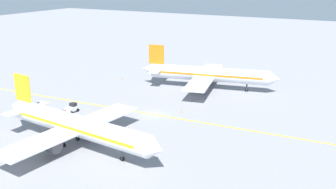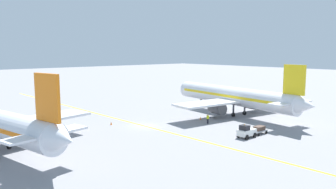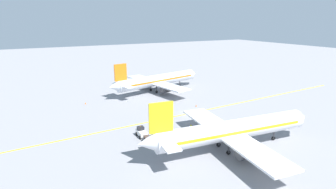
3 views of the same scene
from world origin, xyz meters
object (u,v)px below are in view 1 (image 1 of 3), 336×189
Objects in this scene: airplane_at_gate at (207,74)px; ground_crew_worker at (103,120)px; airplane_adjacent_stand at (76,126)px; baggage_tug_white at (72,108)px; baggage_cart_trailing at (61,113)px; traffic_cone_near_nose at (112,129)px; traffic_cone_mid_apron at (182,111)px; traffic_cone_by_wingtip at (122,79)px.

ground_crew_worker is at bearing -13.72° from airplane_at_gate.
airplane_adjacent_stand reaches higher than ground_crew_worker.
baggage_cart_trailing is (3.30, -0.04, -0.14)m from baggage_tug_white.
baggage_tug_white reaches higher than traffic_cone_near_nose.
traffic_cone_near_nose is (4.33, 13.42, -0.63)m from baggage_tug_white.
airplane_at_gate is at bearing 166.28° from ground_crew_worker.
traffic_cone_near_nose is 16.71m from traffic_cone_mid_apron.
traffic_cone_mid_apron is (-10.75, 20.63, -0.63)m from baggage_tug_white.
baggage_tug_white reaches higher than traffic_cone_mid_apron.
airplane_at_gate reaches higher than traffic_cone_near_nose.
airplane_at_gate is 38.41m from baggage_cart_trailing.
traffic_cone_mid_apron is 1.00× the size of traffic_cone_by_wingtip.
baggage_cart_trailing is at bearing -28.56° from airplane_at_gate.
airplane_adjacent_stand is 64.62× the size of traffic_cone_by_wingtip.
traffic_cone_mid_apron is (-13.51, 10.44, -0.63)m from ground_crew_worker.
airplane_at_gate is 64.23× the size of traffic_cone_by_wingtip.
baggage_cart_trailing is at bearing -0.74° from baggage_tug_white.
traffic_cone_by_wingtip is at bearing -167.92° from baggage_tug_white.
airplane_at_gate is at bearing 97.34° from traffic_cone_by_wingtip.
traffic_cone_near_nose and traffic_cone_mid_apron have the same top height.
baggage_cart_trailing is 25.00m from traffic_cone_mid_apron.
traffic_cone_mid_apron is at bearing 160.61° from airplane_adjacent_stand.
airplane_at_gate reaches higher than ground_crew_worker.
airplane_at_gate is 43.56m from airplane_adjacent_stand.
airplane_adjacent_stand is 11.77× the size of baggage_tug_white.
baggage_tug_white reaches higher than traffic_cone_by_wingtip.
baggage_tug_white is 5.49× the size of traffic_cone_mid_apron.
ground_crew_worker is at bearing -167.97° from airplane_adjacent_stand.
airplane_at_gate is 24.53m from traffic_cone_by_wingtip.
airplane_adjacent_stand is 15.89m from baggage_cart_trailing.
baggage_cart_trailing is 4.76× the size of traffic_cone_mid_apron.
ground_crew_worker is 3.05× the size of traffic_cone_near_nose.
airplane_at_gate is 35.17m from traffic_cone_near_nose.
baggage_tug_white is at bearing -105.13° from ground_crew_worker.
airplane_adjacent_stand is 13.58× the size of baggage_cart_trailing.
airplane_at_gate is 64.23× the size of traffic_cone_near_nose.
baggage_tug_white is 5.49× the size of traffic_cone_near_nose.
airplane_at_gate reaches higher than baggage_tug_white.
airplane_adjacent_stand is 9.22m from traffic_cone_near_nose.
airplane_at_gate reaches higher than traffic_cone_mid_apron.
traffic_cone_near_nose is at bearing -25.55° from traffic_cone_mid_apron.
baggage_tug_white reaches higher than baggage_cart_trailing.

